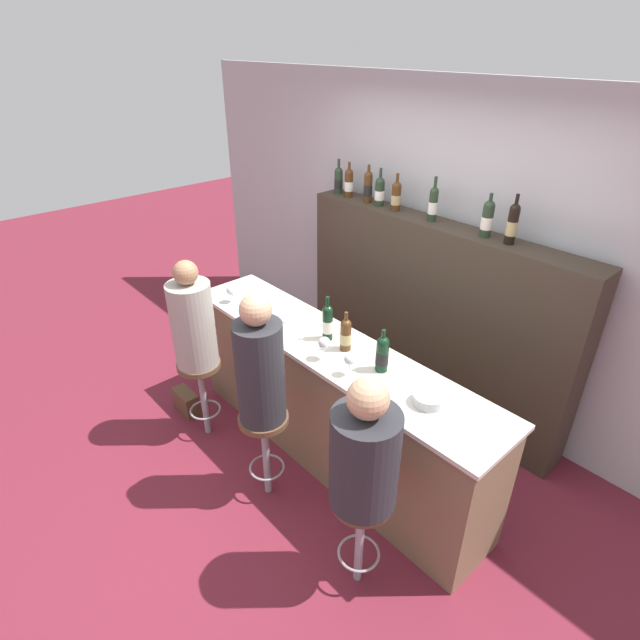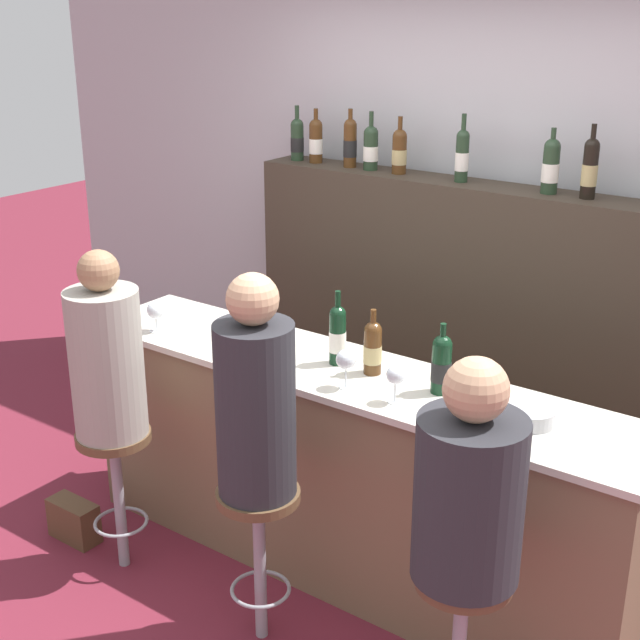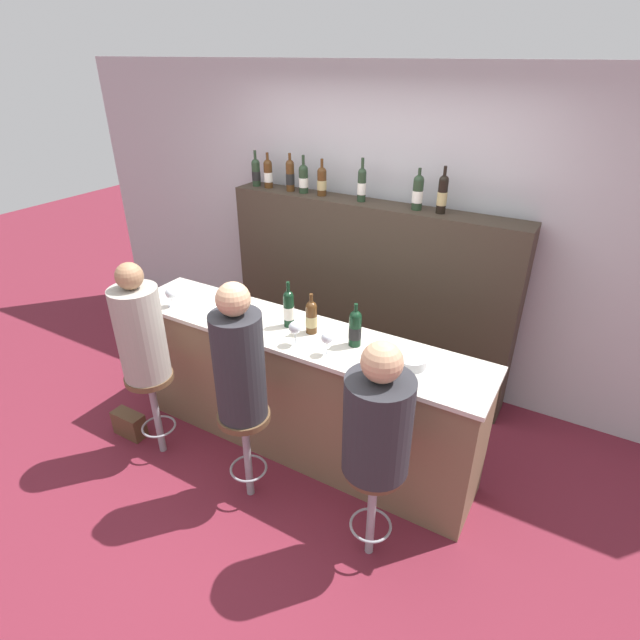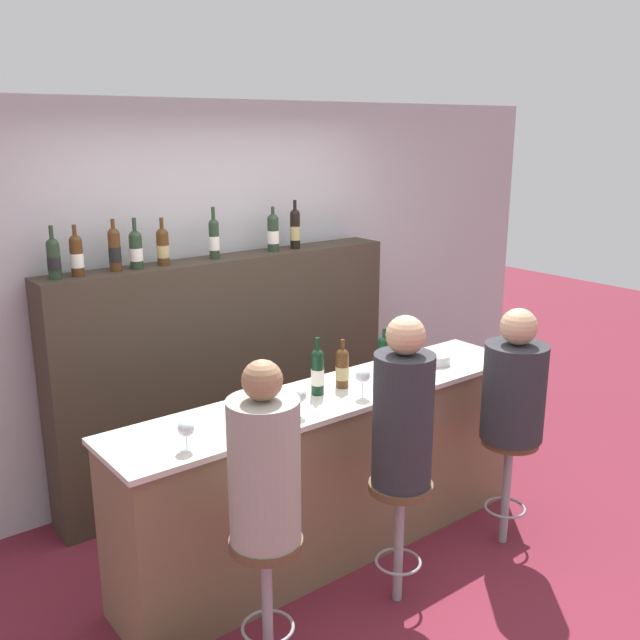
% 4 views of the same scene
% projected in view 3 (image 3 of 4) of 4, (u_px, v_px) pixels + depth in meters
% --- Properties ---
extents(ground_plane, '(16.00, 16.00, 0.00)m').
position_uv_depth(ground_plane, '(280.00, 464.00, 3.62)').
color(ground_plane, maroon).
extents(wall_back, '(6.40, 0.05, 2.60)m').
position_uv_depth(wall_back, '(381.00, 232.00, 4.21)').
color(wall_back, '#B2B2B7').
rests_on(wall_back, ground_plane).
extents(bar_counter, '(2.65, 0.55, 0.99)m').
position_uv_depth(bar_counter, '(298.00, 391.00, 3.58)').
color(bar_counter, brown).
rests_on(bar_counter, ground_plane).
extents(back_bar_cabinet, '(2.48, 0.28, 1.60)m').
position_uv_depth(back_bar_cabinet, '(367.00, 295.00, 4.28)').
color(back_bar_cabinet, '#382D23').
rests_on(back_bar_cabinet, ground_plane).
extents(wine_bottle_counter_0, '(0.07, 0.07, 0.33)m').
position_uv_depth(wine_bottle_counter_0, '(289.00, 308.00, 3.35)').
color(wine_bottle_counter_0, black).
rests_on(wine_bottle_counter_0, bar_counter).
extents(wine_bottle_counter_1, '(0.08, 0.08, 0.28)m').
position_uv_depth(wine_bottle_counter_1, '(311.00, 317.00, 3.28)').
color(wine_bottle_counter_1, '#4C2D14').
rests_on(wine_bottle_counter_1, bar_counter).
extents(wine_bottle_counter_2, '(0.08, 0.08, 0.29)m').
position_uv_depth(wine_bottle_counter_2, '(355.00, 328.00, 3.13)').
color(wine_bottle_counter_2, black).
rests_on(wine_bottle_counter_2, bar_counter).
extents(wine_bottle_backbar_0, '(0.07, 0.07, 0.30)m').
position_uv_depth(wine_bottle_backbar_0, '(256.00, 172.00, 4.34)').
color(wine_bottle_backbar_0, '#233823').
rests_on(wine_bottle_backbar_0, back_bar_cabinet).
extents(wine_bottle_backbar_1, '(0.08, 0.08, 0.29)m').
position_uv_depth(wine_bottle_backbar_1, '(268.00, 173.00, 4.28)').
color(wine_bottle_backbar_1, '#4C2D14').
rests_on(wine_bottle_backbar_1, back_bar_cabinet).
extents(wine_bottle_backbar_2, '(0.07, 0.07, 0.31)m').
position_uv_depth(wine_bottle_backbar_2, '(290.00, 175.00, 4.18)').
color(wine_bottle_backbar_2, '#4C2D14').
rests_on(wine_bottle_backbar_2, back_bar_cabinet).
extents(wine_bottle_backbar_3, '(0.08, 0.08, 0.31)m').
position_uv_depth(wine_bottle_backbar_3, '(304.00, 178.00, 4.12)').
color(wine_bottle_backbar_3, '#233823').
rests_on(wine_bottle_backbar_3, back_bar_cabinet).
extents(wine_bottle_backbar_4, '(0.08, 0.08, 0.29)m').
position_uv_depth(wine_bottle_backbar_4, '(322.00, 181.00, 4.05)').
color(wine_bottle_backbar_4, '#4C2D14').
rests_on(wine_bottle_backbar_4, back_bar_cabinet).
extents(wine_bottle_backbar_5, '(0.07, 0.07, 0.33)m').
position_uv_depth(wine_bottle_backbar_5, '(362.00, 184.00, 3.88)').
color(wine_bottle_backbar_5, '#233823').
rests_on(wine_bottle_backbar_5, back_bar_cabinet).
extents(wine_bottle_backbar_6, '(0.08, 0.08, 0.30)m').
position_uv_depth(wine_bottle_backbar_6, '(418.00, 192.00, 3.68)').
color(wine_bottle_backbar_6, '#233823').
rests_on(wine_bottle_backbar_6, back_bar_cabinet).
extents(wine_bottle_backbar_7, '(0.07, 0.07, 0.34)m').
position_uv_depth(wine_bottle_backbar_7, '(442.00, 194.00, 3.59)').
color(wine_bottle_backbar_7, black).
rests_on(wine_bottle_backbar_7, back_bar_cabinet).
extents(wine_glass_0, '(0.08, 0.08, 0.15)m').
position_uv_depth(wine_glass_0, '(171.00, 294.00, 3.62)').
color(wine_glass_0, silver).
rests_on(wine_glass_0, bar_counter).
extents(wine_glass_1, '(0.08, 0.08, 0.15)m').
position_uv_depth(wine_glass_1, '(241.00, 314.00, 3.34)').
color(wine_glass_1, silver).
rests_on(wine_glass_1, bar_counter).
extents(wine_glass_2, '(0.08, 0.08, 0.16)m').
position_uv_depth(wine_glass_2, '(295.00, 328.00, 3.14)').
color(wine_glass_2, silver).
rests_on(wine_glass_2, bar_counter).
extents(wine_glass_3, '(0.07, 0.07, 0.15)m').
position_uv_depth(wine_glass_3, '(327.00, 339.00, 3.04)').
color(wine_glass_3, silver).
rests_on(wine_glass_3, bar_counter).
extents(metal_bowl, '(0.18, 0.18, 0.06)m').
position_uv_depth(metal_bowl, '(411.00, 361.00, 2.96)').
color(metal_bowl, '#B7B7BC').
rests_on(metal_bowl, bar_counter).
extents(bar_stool_left, '(0.33, 0.33, 0.68)m').
position_uv_depth(bar_stool_left, '(152.00, 394.00, 3.51)').
color(bar_stool_left, gray).
rests_on(bar_stool_left, ground_plane).
extents(guest_seated_left, '(0.31, 0.31, 0.82)m').
position_uv_depth(guest_seated_left, '(140.00, 330.00, 3.26)').
color(guest_seated_left, gray).
rests_on(guest_seated_left, bar_stool_left).
extents(bar_stool_middle, '(0.33, 0.33, 0.68)m').
position_uv_depth(bar_stool_middle, '(245.00, 433.00, 3.14)').
color(bar_stool_middle, gray).
rests_on(bar_stool_middle, ground_plane).
extents(guest_seated_middle, '(0.30, 0.30, 0.88)m').
position_uv_depth(guest_seated_middle, '(239.00, 360.00, 2.88)').
color(guest_seated_middle, '#28282D').
rests_on(guest_seated_middle, bar_stool_middle).
extents(bar_stool_right, '(0.33, 0.33, 0.68)m').
position_uv_depth(bar_stool_right, '(373.00, 488.00, 2.75)').
color(bar_stool_right, gray).
rests_on(bar_stool_right, ground_plane).
extents(guest_seated_right, '(0.36, 0.36, 0.77)m').
position_uv_depth(guest_seated_right, '(378.00, 419.00, 2.52)').
color(guest_seated_right, '#28282D').
rests_on(guest_seated_right, bar_stool_right).
extents(handbag, '(0.26, 0.12, 0.20)m').
position_uv_depth(handbag, '(129.00, 424.00, 3.86)').
color(handbag, '#513823').
rests_on(handbag, ground_plane).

